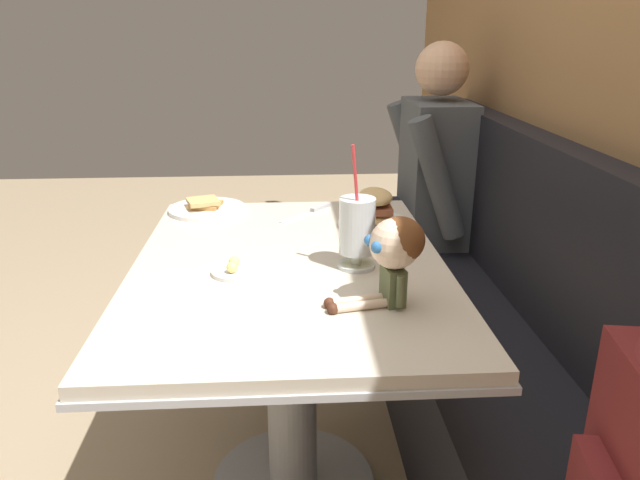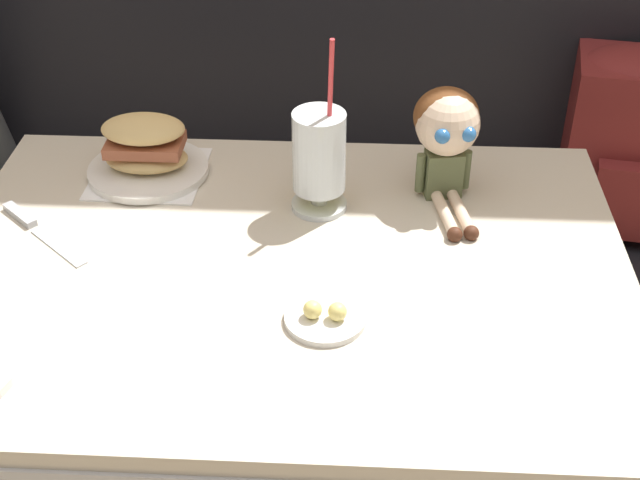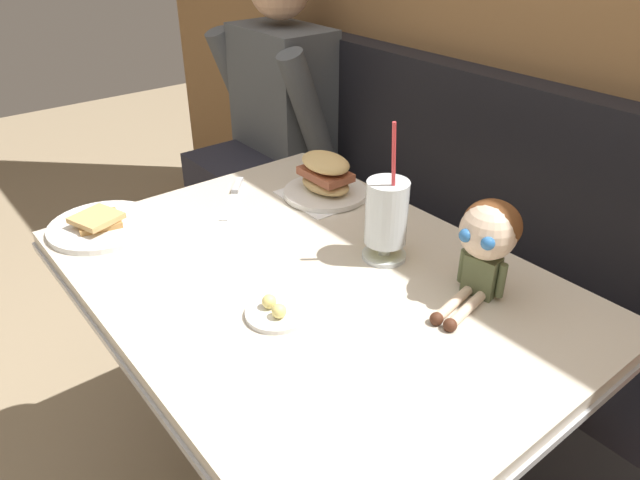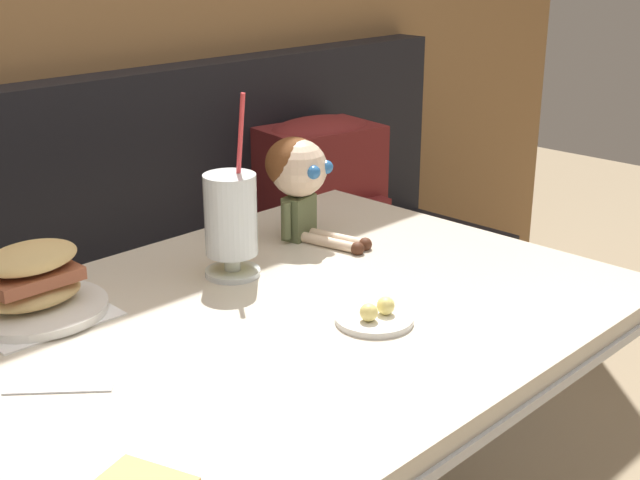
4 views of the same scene
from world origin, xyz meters
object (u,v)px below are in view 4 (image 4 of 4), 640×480
object	(u,v)px
milkshake_glass	(231,220)
seated_doll	(299,174)
butter_saucer	(375,317)
sandwich_plate	(34,287)
backpack	(322,191)

from	to	relation	value
milkshake_glass	seated_doll	bearing A→B (deg)	14.18
butter_saucer	seated_doll	world-z (taller)	seated_doll
sandwich_plate	seated_doll	size ratio (longest dim) A/B	0.97
milkshake_glass	backpack	size ratio (longest dim) A/B	0.78
milkshake_glass	backpack	bearing A→B (deg)	32.93
milkshake_glass	seated_doll	distance (m)	0.22
milkshake_glass	butter_saucer	bearing A→B (deg)	-85.30
backpack	milkshake_glass	bearing A→B (deg)	-147.07
butter_saucer	milkshake_glass	bearing A→B (deg)	94.70
butter_saucer	backpack	distance (m)	0.98
milkshake_glass	seated_doll	world-z (taller)	milkshake_glass
sandwich_plate	butter_saucer	size ratio (longest dim) A/B	1.83
milkshake_glass	seated_doll	xyz separation A→B (m)	(0.21, 0.05, 0.03)
butter_saucer	backpack	world-z (taller)	backpack
milkshake_glass	butter_saucer	size ratio (longest dim) A/B	2.63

